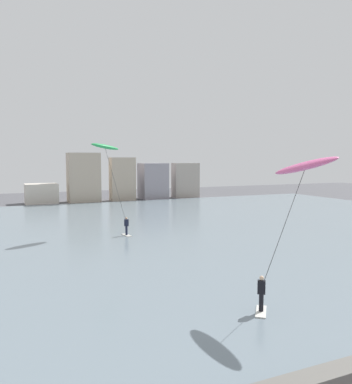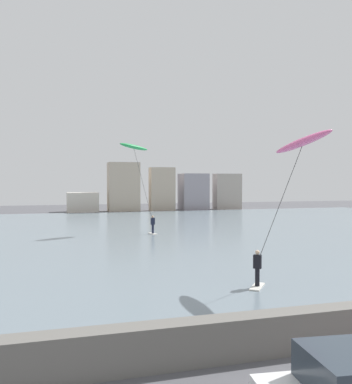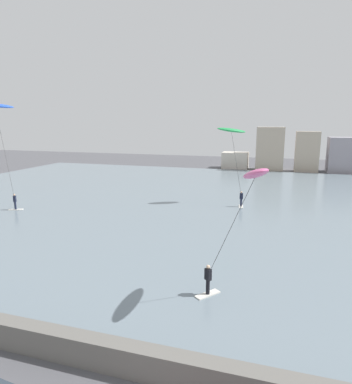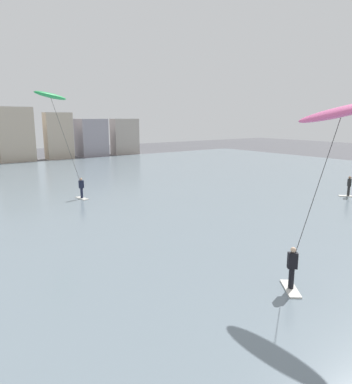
# 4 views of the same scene
# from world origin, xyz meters

# --- Properties ---
(seawall_barrier) EXTENTS (60.00, 0.70, 1.14)m
(seawall_barrier) POSITION_xyz_m (0.00, 3.62, 0.57)
(seawall_barrier) COLOR #66635E
(seawall_barrier) RESTS_ON ground
(water_bay) EXTENTS (84.00, 52.00, 0.10)m
(water_bay) POSITION_xyz_m (0.00, 30.32, 0.05)
(water_bay) COLOR slate
(water_bay) RESTS_ON ground
(far_shore_buildings) EXTENTS (29.19, 4.41, 7.83)m
(far_shore_buildings) POSITION_xyz_m (7.67, 58.74, 3.23)
(far_shore_buildings) COLOR beige
(far_shore_buildings) RESTS_ON ground
(kitesurfer_green) EXTENTS (3.38, 3.41, 8.27)m
(kitesurfer_green) POSITION_xyz_m (-1.44, 30.16, 7.25)
(kitesurfer_green) COLOR silver
(kitesurfer_green) RESTS_ON water_bay
(kitesurfer_pink) EXTENTS (3.63, 3.43, 7.09)m
(kitesurfer_pink) POSITION_xyz_m (2.21, 9.63, 6.01)
(kitesurfer_pink) COLOR silver
(kitesurfer_pink) RESTS_ON water_bay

